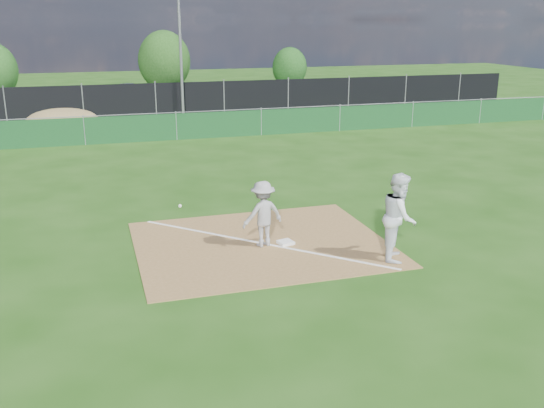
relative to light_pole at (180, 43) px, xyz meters
The scene contains 16 objects.
ground 13.40m from the light_pole, 96.74° to the right, with size 90.00×90.00×0.00m, color #1C460F.
infield_dirt 22.11m from the light_pole, 93.95° to the right, with size 6.00×5.00×0.02m, color olive.
foul_line 22.11m from the light_pole, 93.95° to the right, with size 0.08×7.00×0.01m, color white.
green_fence 8.55m from the light_pole, 101.02° to the right, with size 44.00×0.05×1.20m, color #103D1A.
dirt_mound 8.46m from the light_pole, 147.13° to the right, with size 3.38×2.60×1.17m, color olive.
black_fence 3.46m from the light_pole, 168.69° to the left, with size 46.00×0.04×1.80m, color black.
parking_lot 6.80m from the light_pole, 105.80° to the left, with size 46.00×9.00×0.01m, color black.
light_pole is the anchor object (origin of this frame).
first_base 22.28m from the light_pole, 92.47° to the right, with size 0.34×0.34×0.07m, color white.
play_at_first 22.12m from the light_pole, 93.93° to the right, with size 2.56×0.81×1.60m.
runner 23.70m from the light_pole, 87.01° to the right, with size 0.98×0.76×2.01m, color white.
car_left 9.15m from the light_pole, 147.56° to the left, with size 1.72×4.27×1.46m, color #ABAEB3.
car_mid 5.86m from the light_pole, 120.35° to the left, with size 1.46×4.19×1.38m, color black.
car_right 6.89m from the light_pole, 67.89° to the left, with size 1.79×4.40×1.28m, color black.
tree_mid 11.23m from the light_pole, 87.74° to the left, with size 3.83×3.83×4.54m.
tree_right 15.27m from the light_pole, 47.44° to the left, with size 2.71×2.71×3.21m.
Camera 1 is at (-3.78, -12.33, 5.25)m, focal length 40.00 mm.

